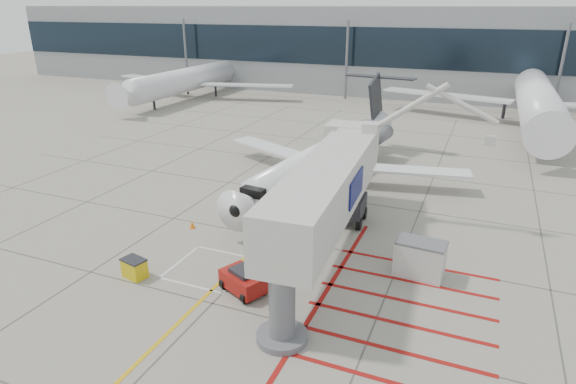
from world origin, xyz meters
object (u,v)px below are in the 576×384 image
at_px(spill_bin, 134,268).
at_px(pushback_tug, 244,280).
at_px(jet_bridge, 324,201).
at_px(regional_jet, 313,146).

bearing_deg(spill_bin, pushback_tug, 22.14).
xyz_separation_m(jet_bridge, spill_bin, (-9.24, -5.16, -3.52)).
xyz_separation_m(pushback_tug, spill_bin, (-6.29, -1.02, -0.15)).
bearing_deg(jet_bridge, regional_jet, 109.15).
distance_m(regional_jet, jet_bridge, 11.77).
bearing_deg(jet_bridge, pushback_tug, -129.27).
bearing_deg(pushback_tug, regional_jet, 121.20).
xyz_separation_m(regional_jet, jet_bridge, (4.60, -10.84, 0.23)).
height_order(jet_bridge, pushback_tug, jet_bridge).
distance_m(jet_bridge, spill_bin, 11.16).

